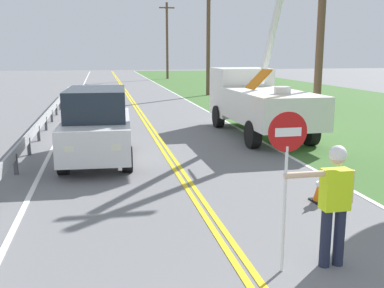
% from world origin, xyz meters
% --- Properties ---
extents(grass_verge_right, '(16.00, 110.00, 0.01)m').
position_xyz_m(grass_verge_right, '(11.60, 20.00, 0.00)').
color(grass_verge_right, '#3D662D').
rests_on(grass_verge_right, ground).
extents(centerline_yellow_left, '(0.11, 110.00, 0.01)m').
position_xyz_m(centerline_yellow_left, '(-0.09, 20.00, 0.01)').
color(centerline_yellow_left, yellow).
rests_on(centerline_yellow_left, ground).
extents(centerline_yellow_right, '(0.11, 110.00, 0.01)m').
position_xyz_m(centerline_yellow_right, '(0.09, 20.00, 0.01)').
color(centerline_yellow_right, yellow).
rests_on(centerline_yellow_right, ground).
extents(edge_line_right, '(0.12, 110.00, 0.01)m').
position_xyz_m(edge_line_right, '(3.60, 20.00, 0.01)').
color(edge_line_right, silver).
rests_on(edge_line_right, ground).
extents(edge_line_left, '(0.12, 110.00, 0.01)m').
position_xyz_m(edge_line_left, '(-3.60, 20.00, 0.01)').
color(edge_line_left, silver).
rests_on(edge_line_left, ground).
extents(flagger_worker, '(1.09, 0.25, 1.83)m').
position_xyz_m(flagger_worker, '(1.28, 3.98, 1.05)').
color(flagger_worker, '#1E2338').
rests_on(flagger_worker, ground).
extents(stop_sign_paddle, '(0.56, 0.04, 2.33)m').
position_xyz_m(stop_sign_paddle, '(0.51, 3.97, 1.71)').
color(stop_sign_paddle, silver).
rests_on(stop_sign_paddle, ground).
extents(utility_bucket_truck, '(2.67, 6.83, 6.12)m').
position_xyz_m(utility_bucket_truck, '(3.90, 14.69, 1.44)').
color(utility_bucket_truck, white).
rests_on(utility_bucket_truck, ground).
extents(oncoming_suv_nearest, '(2.09, 4.69, 2.10)m').
position_xyz_m(oncoming_suv_nearest, '(-2.10, 11.43, 1.06)').
color(oncoming_suv_nearest, silver).
rests_on(oncoming_suv_nearest, ground).
extents(utility_pole_near, '(1.80, 0.28, 7.78)m').
position_xyz_m(utility_pole_near, '(5.77, 13.47, 4.07)').
color(utility_pole_near, brown).
rests_on(utility_pole_near, ground).
extents(utility_pole_mid, '(1.80, 0.28, 7.51)m').
position_xyz_m(utility_pole_mid, '(5.80, 30.64, 3.93)').
color(utility_pole_mid, brown).
rests_on(utility_pole_mid, ground).
extents(utility_pole_far, '(1.80, 0.28, 8.77)m').
position_xyz_m(utility_pole_far, '(5.91, 51.80, 4.57)').
color(utility_pole_far, brown).
rests_on(utility_pole_far, ground).
extents(traffic_cone_lead, '(0.40, 0.40, 0.70)m').
position_xyz_m(traffic_cone_lead, '(2.54, 6.70, 0.34)').
color(traffic_cone_lead, orange).
rests_on(traffic_cone_lead, ground).
extents(guardrail_left_shoulder, '(0.10, 32.00, 0.71)m').
position_xyz_m(guardrail_left_shoulder, '(-4.20, 15.98, 0.52)').
color(guardrail_left_shoulder, '#9EA0A3').
rests_on(guardrail_left_shoulder, ground).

